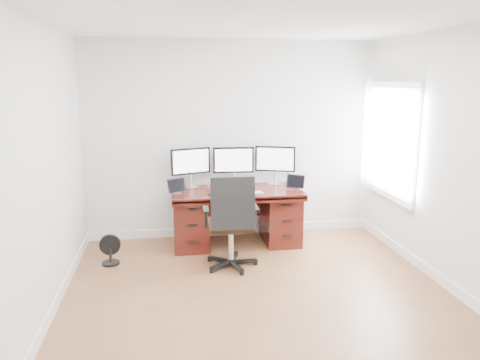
{
  "coord_description": "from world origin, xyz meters",
  "views": [
    {
      "loc": [
        -0.88,
        -4.11,
        2.18
      ],
      "look_at": [
        0.0,
        1.5,
        0.95
      ],
      "focal_mm": 35.0,
      "sensor_mm": 36.0,
      "label": 1
    }
  ],
  "objects": [
    {
      "name": "office_chair",
      "position": [
        -0.18,
        1.02,
        0.37
      ],
      "size": [
        0.65,
        0.61,
        1.12
      ],
      "rotation": [
        0.0,
        0.0,
        -0.03
      ],
      "color": "black",
      "rests_on": "ground"
    },
    {
      "name": "monitor_left",
      "position": [
        -0.58,
        2.07,
        1.09
      ],
      "size": [
        0.53,
        0.21,
        0.53
      ],
      "rotation": [
        0.0,
        0.0,
        0.32
      ],
      "color": "silver",
      "rests_on": "desk"
    },
    {
      "name": "right_wall",
      "position": [
        2.0,
        0.11,
        1.35
      ],
      "size": [
        0.1,
        4.5,
        2.7
      ],
      "color": "silver",
      "rests_on": "ground"
    },
    {
      "name": "drawing_tablet",
      "position": [
        -0.28,
        1.59,
        0.76
      ],
      "size": [
        0.22,
        0.15,
        0.01
      ],
      "primitive_type": "cube",
      "rotation": [
        0.0,
        0.0,
        0.08
      ],
      "color": "black",
      "rests_on": "desk"
    },
    {
      "name": "phone",
      "position": [
        0.0,
        1.75,
        0.76
      ],
      "size": [
        0.16,
        0.12,
        0.01
      ],
      "primitive_type": "cube",
      "rotation": [
        0.0,
        0.0,
        0.37
      ],
      "color": "black",
      "rests_on": "desk"
    },
    {
      "name": "figurine_purple",
      "position": [
        -0.15,
        1.95,
        0.8
      ],
      "size": [
        0.03,
        0.03,
        0.09
      ],
      "color": "#A46BD3",
      "rests_on": "desk"
    },
    {
      "name": "back_wall",
      "position": [
        0.0,
        2.25,
        1.35
      ],
      "size": [
        4.0,
        0.1,
        2.7
      ],
      "primitive_type": "cube",
      "color": "silver",
      "rests_on": "ground"
    },
    {
      "name": "keyboard",
      "position": [
        -0.03,
        1.6,
        0.76
      ],
      "size": [
        0.26,
        0.11,
        0.01
      ],
      "primitive_type": "cube",
      "rotation": [
        0.0,
        0.0,
        -0.01
      ],
      "color": "white",
      "rests_on": "desk"
    },
    {
      "name": "figurine_orange",
      "position": [
        0.11,
        1.95,
        0.8
      ],
      "size": [
        0.03,
        0.03,
        0.09
      ],
      "color": "#F7C861",
      "rests_on": "desk"
    },
    {
      "name": "figurine_blue",
      "position": [
        0.24,
        1.95,
        0.8
      ],
      "size": [
        0.03,
        0.03,
        0.09
      ],
      "color": "#4F69F3",
      "rests_on": "desk"
    },
    {
      "name": "tablet_right",
      "position": [
        0.79,
        1.75,
        0.84
      ],
      "size": [
        0.24,
        0.18,
        0.19
      ],
      "rotation": [
        0.0,
        0.0,
        -0.53
      ],
      "color": "silver",
      "rests_on": "desk"
    },
    {
      "name": "figurine_yellow",
      "position": [
        -0.24,
        1.95,
        0.8
      ],
      "size": [
        0.03,
        0.03,
        0.09
      ],
      "color": "#E4B875",
      "rests_on": "desk"
    },
    {
      "name": "desk",
      "position": [
        0.0,
        1.83,
        0.4
      ],
      "size": [
        1.7,
        0.8,
        0.75
      ],
      "color": "#41110D",
      "rests_on": "ground"
    },
    {
      "name": "monitor_right",
      "position": [
        0.58,
        2.07,
        1.09
      ],
      "size": [
        0.53,
        0.22,
        0.53
      ],
      "rotation": [
        0.0,
        0.0,
        -0.35
      ],
      "color": "silver",
      "rests_on": "desk"
    },
    {
      "name": "tablet_left",
      "position": [
        -0.78,
        1.75,
        0.84
      ],
      "size": [
        0.25,
        0.16,
        0.19
      ],
      "rotation": [
        0.0,
        0.0,
        0.43
      ],
      "color": "silver",
      "rests_on": "desk"
    },
    {
      "name": "ground",
      "position": [
        0.0,
        0.0,
        0.0
      ],
      "size": [
        4.5,
        4.5,
        0.0
      ],
      "primitive_type": "plane",
      "color": "brown",
      "rests_on": "ground"
    },
    {
      "name": "trackpad",
      "position": [
        0.24,
        1.61,
        0.76
      ],
      "size": [
        0.15,
        0.15,
        0.01
      ],
      "primitive_type": "cube",
      "rotation": [
        0.0,
        0.0,
        0.15
      ],
      "color": "#B7B9BE",
      "rests_on": "desk"
    },
    {
      "name": "monitor_center",
      "position": [
        -0.0,
        2.07,
        1.09
      ],
      "size": [
        0.55,
        0.15,
        0.53
      ],
      "rotation": [
        0.0,
        0.0,
        -0.05
      ],
      "color": "silver",
      "rests_on": "desk"
    },
    {
      "name": "floor_fan",
      "position": [
        -1.6,
        1.35,
        0.18
      ],
      "size": [
        0.25,
        0.21,
        0.36
      ],
      "rotation": [
        0.0,
        0.0,
        0.04
      ],
      "color": "black",
      "rests_on": "ground"
    },
    {
      "name": "figurine_brown",
      "position": [
        -0.36,
        1.95,
        0.8
      ],
      "size": [
        0.03,
        0.03,
        0.09
      ],
      "color": "brown",
      "rests_on": "desk"
    }
  ]
}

